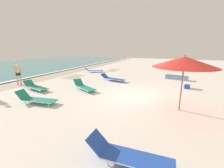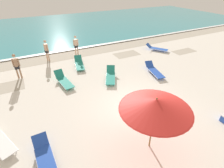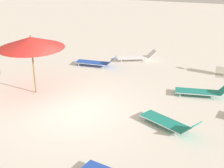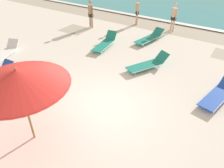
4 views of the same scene
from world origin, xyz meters
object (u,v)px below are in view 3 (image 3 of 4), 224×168
Objects in this scene: sun_lounger_near_water_left at (203,91)px; sun_lounger_mid_beach_pair_a at (170,123)px; sun_lounger_mid_beach_pair_b at (96,62)px; beach_umbrella at (31,43)px; sun_lounger_under_umbrella at (137,57)px.

sun_lounger_near_water_left is 1.02× the size of sun_lounger_mid_beach_pair_a.
sun_lounger_near_water_left reaches higher than sun_lounger_mid_beach_pair_b.
beach_umbrella is 7.15m from sun_lounger_near_water_left.
sun_lounger_under_umbrella is (-5.50, 2.90, -1.94)m from beach_umbrella.
beach_umbrella is 1.23× the size of sun_lounger_under_umbrella.
beach_umbrella is at bearing -18.82° from sun_lounger_mid_beach_pair_b.
sun_lounger_under_umbrella is at bearing 129.54° from sun_lounger_mid_beach_pair_b.
sun_lounger_mid_beach_pair_a reaches higher than sun_lounger_mid_beach_pair_b.
sun_lounger_mid_beach_pair_a is at bearing -0.37° from sun_lounger_under_umbrella.
sun_lounger_near_water_left is 5.82m from sun_lounger_mid_beach_pair_b.
sun_lounger_under_umbrella is 7.19m from sun_lounger_mid_beach_pair_a.
sun_lounger_near_water_left is at bearing 106.04° from beach_umbrella.
sun_lounger_mid_beach_pair_a is at bearing 40.03° from sun_lounger_mid_beach_pair_b.
sun_lounger_mid_beach_pair_b is (1.57, -1.74, 0.00)m from sun_lounger_under_umbrella.
beach_umbrella reaches higher than sun_lounger_near_water_left.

